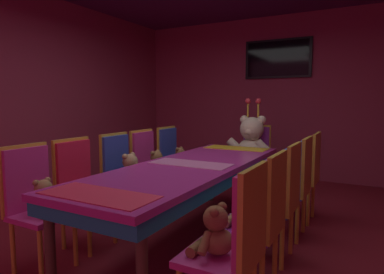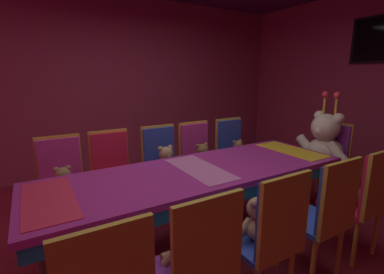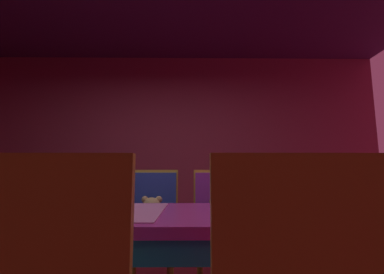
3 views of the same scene
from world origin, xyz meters
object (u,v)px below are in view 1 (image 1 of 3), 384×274
object	(u,v)px
banquet_table	(190,173)
chair_left_3	(147,162)
teddy_right_1	(244,209)
teddy_right_4	(295,166)
teddy_left_4	(180,158)
throne_chair	(255,152)
chair_left_0	(32,194)
wall_tv	(278,59)
chair_left_4	(171,156)
chair_right_3	(298,177)
teddy_right_0	(215,233)
teddy_left_2	(131,171)
chair_right_4	(308,168)
chair_right_1	(265,210)
king_teddy_bear	(251,143)
chair_right_0	(239,236)
chair_left_2	(120,170)
teddy_left_3	(157,165)
chair_right_2	(284,191)
teddy_right_2	(266,189)
chair_left_1	(78,181)
teddy_left_0	(44,199)

from	to	relation	value
banquet_table	chair_left_3	distance (m)	1.01
teddy_right_1	teddy_right_4	size ratio (longest dim) A/B	0.87
teddy_left_4	throne_chair	world-z (taller)	throne_chair
banquet_table	teddy_right_4	world-z (taller)	teddy_right_4
chair_left_0	wall_tv	size ratio (longest dim) A/B	0.87
banquet_table	chair_left_4	xyz separation A→B (m)	(-0.88, 1.07, -0.06)
wall_tv	teddy_right_4	bearing A→B (deg)	-69.93
throne_chair	chair_right_3	bearing A→B (deg)	32.14
teddy_right_0	chair_right_3	distance (m)	1.61
teddy_left_2	teddy_right_0	bearing A→B (deg)	-36.28
chair_right_4	chair_right_1	bearing A→B (deg)	89.52
teddy_left_2	teddy_right_0	distance (m)	1.80
king_teddy_bear	banquet_table	bearing A→B (deg)	-0.00
chair_left_4	wall_tv	distance (m)	2.65
chair_left_4	chair_right_0	xyz separation A→B (m)	(1.75, -2.12, 0.00)
king_teddy_bear	chair_left_3	bearing A→B (deg)	-34.29
king_teddy_bear	chair_left_2	bearing A→B (deg)	-26.27
teddy_left_3	throne_chair	distance (m)	1.62
chair_left_2	wall_tv	distance (m)	3.52
chair_left_3	banquet_table	bearing A→B (deg)	-30.17
teddy_right_1	chair_right_2	world-z (taller)	chair_right_2
chair_right_1	teddy_right_2	size ratio (longest dim) A/B	3.02
teddy_left_2	teddy_left_4	xyz separation A→B (m)	(-0.01, 1.05, -0.03)
banquet_table	teddy_right_2	world-z (taller)	teddy_right_2
chair_left_0	chair_right_4	distance (m)	2.75
chair_left_2	teddy_right_2	world-z (taller)	chair_left_2
chair_left_2	teddy_left_2	xyz separation A→B (m)	(0.15, 0.00, 0.00)
chair_left_3	teddy_right_0	bearing A→B (deg)	-44.17
teddy_left_4	teddy_right_4	world-z (taller)	teddy_right_4
chair_left_1	teddy_right_1	world-z (taller)	chair_left_1
teddy_left_0	teddy_right_1	xyz separation A→B (m)	(1.44, 0.49, 0.01)
chair_left_1	chair_left_4	bearing A→B (deg)	90.07
teddy_left_4	teddy_right_0	world-z (taller)	teddy_right_0
chair_left_3	wall_tv	distance (m)	3.10
chair_left_2	chair_right_0	xyz separation A→B (m)	(1.75, -1.07, 0.00)
chair_right_1	chair_left_4	bearing A→B (deg)	-42.78
chair_left_0	teddy_left_0	world-z (taller)	chair_left_0
wall_tv	teddy_right_1	bearing A→B (deg)	-78.72
chair_right_2	throne_chair	world-z (taller)	same
teddy_right_1	teddy_right_2	bearing A→B (deg)	-89.42
chair_left_0	chair_right_0	world-z (taller)	same
teddy_left_4	teddy_right_4	xyz separation A→B (m)	(1.48, 0.01, 0.03)
throne_chair	king_teddy_bear	size ratio (longest dim) A/B	1.08
chair_left_1	chair_right_3	xyz separation A→B (m)	(1.75, 1.11, 0.00)
chair_left_4	chair_right_4	bearing A→B (deg)	0.32
chair_right_0	teddy_right_1	world-z (taller)	chair_right_0
chair_left_0	chair_left_1	size ratio (longest dim) A/B	1.00
chair_left_4	throne_chair	size ratio (longest dim) A/B	1.00
king_teddy_bear	chair_right_4	bearing A→B (deg)	51.64
teddy_right_0	chair_right_1	world-z (taller)	chair_right_1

